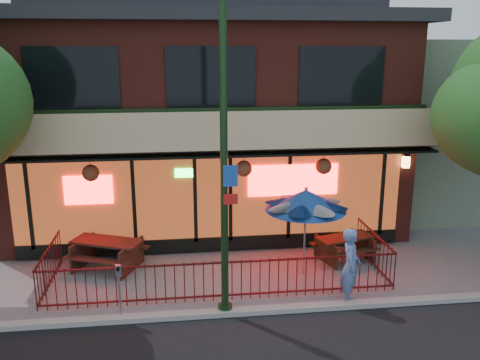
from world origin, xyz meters
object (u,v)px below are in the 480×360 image
object	(u,v)px
street_light	(224,177)
picnic_table_left	(107,250)
pedestrian	(350,266)
parking_meter_near	(119,283)
patio_umbrella	(306,200)
picnic_table_right	(345,244)

from	to	relation	value
street_light	picnic_table_left	distance (m)	4.82
pedestrian	parking_meter_near	world-z (taller)	pedestrian
picnic_table_left	pedestrian	world-z (taller)	pedestrian
patio_umbrella	pedestrian	bearing A→B (deg)	-68.75
picnic_table_right	patio_umbrella	bearing A→B (deg)	-150.30
street_light	picnic_table_left	size ratio (longest dim) A/B	3.13
patio_umbrella	street_light	bearing A→B (deg)	-141.23
patio_umbrella	parking_meter_near	world-z (taller)	patio_umbrella
street_light	picnic_table_right	world-z (taller)	street_light
picnic_table_right	parking_meter_near	bearing A→B (deg)	-156.40
street_light	picnic_table_right	bearing A→B (deg)	35.57
picnic_table_right	parking_meter_near	size ratio (longest dim) A/B	1.44
pedestrian	picnic_table_left	bearing A→B (deg)	82.63
picnic_table_right	pedestrian	bearing A→B (deg)	-105.98
picnic_table_right	pedestrian	world-z (taller)	pedestrian
picnic_table_left	parking_meter_near	xyz separation A→B (m)	(0.62, -2.80, 0.35)
picnic_table_left	picnic_table_right	size ratio (longest dim) A/B	1.21
picnic_table_right	parking_meter_near	xyz separation A→B (m)	(-5.88, -2.57, 0.43)
picnic_table_right	patio_umbrella	size ratio (longest dim) A/B	0.78
patio_umbrella	pedestrian	size ratio (longest dim) A/B	1.30
street_light	patio_umbrella	world-z (taller)	street_light
picnic_table_left	parking_meter_near	distance (m)	2.89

